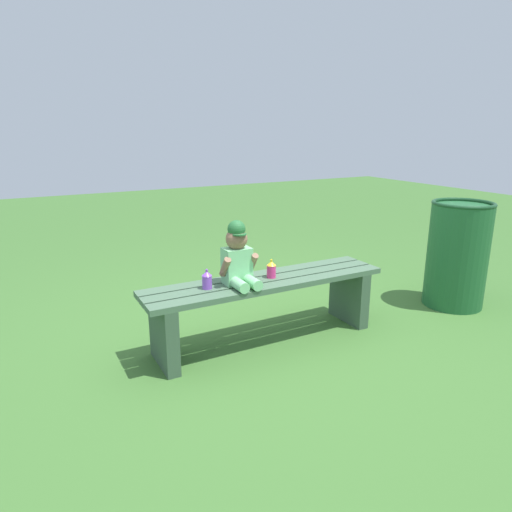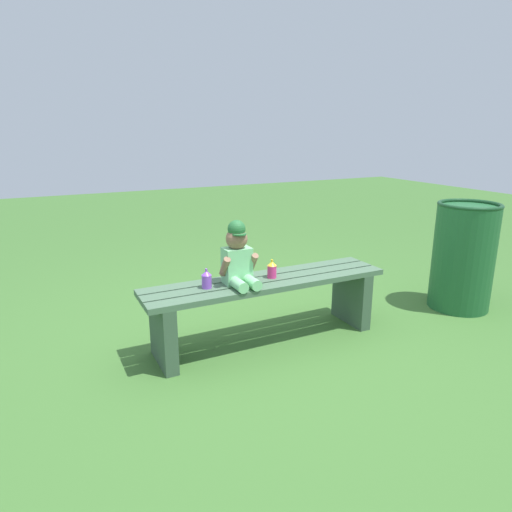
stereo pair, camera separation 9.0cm
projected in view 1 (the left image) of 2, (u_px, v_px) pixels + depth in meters
ground_plane at (266, 340)px, 3.08m from camera, size 16.00×16.00×0.00m
park_bench at (266, 298)px, 3.00m from camera, size 1.64×0.36×0.44m
child_figure at (238, 257)px, 2.82m from camera, size 0.23×0.27×0.40m
sippy_cup_left at (207, 280)px, 2.77m from camera, size 0.06×0.06×0.12m
sippy_cup_right at (271, 269)px, 2.97m from camera, size 0.06×0.06×0.12m
trash_bin at (457, 254)px, 3.60m from camera, size 0.47×0.47×0.84m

